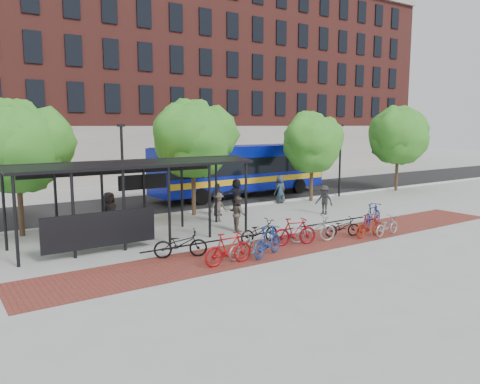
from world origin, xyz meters
TOP-DOWN VIEW (x-y plane):
  - ground at (0.00, 0.00)m, footprint 160.00×160.00m
  - asphalt_street at (0.00, 8.00)m, footprint 160.00×8.00m
  - curb at (0.00, 4.00)m, footprint 160.00×0.25m
  - brick_strip at (-2.00, -5.00)m, footprint 24.00×3.00m
  - bike_rack_rail at (-3.30, -4.10)m, footprint 12.00×0.05m
  - building_brick at (10.00, 26.00)m, footprint 55.00×14.00m
  - bus_shelter at (-8.13, -0.48)m, footprint 10.60×3.07m
  - tree_a at (-11.91, 3.35)m, footprint 4.90×4.00m
  - tree_b at (-2.90, 3.35)m, footprint 5.15×4.20m
  - tree_c at (6.09, 3.35)m, footprint 4.66×3.80m
  - tree_d at (15.10, 3.35)m, footprint 5.39×4.40m
  - lamp_post_left at (-7.00, 3.60)m, footprint 0.35×0.20m
  - lamp_post_right at (9.00, 3.60)m, footprint 0.35×0.20m
  - bus at (3.24, 7.60)m, footprint 13.55×3.62m
  - bike_0 at (-7.61, -4.05)m, footprint 2.17×1.43m
  - bike_1 at (-6.61, -5.88)m, footprint 2.00×0.58m
  - bike_2 at (-5.64, -5.41)m, footprint 1.82×1.12m
  - bike_3 at (-4.75, -5.81)m, footprint 2.07×1.31m
  - bike_4 at (-3.75, -3.94)m, footprint 1.94×0.70m
  - bike_5 at (-2.76, -5.11)m, footprint 2.05×1.08m
  - bike_6 at (-1.77, -5.14)m, footprint 2.28×1.36m
  - bike_8 at (0.08, -5.16)m, footprint 1.80×1.10m
  - bike_9 at (1.00, -5.93)m, footprint 1.79×0.53m
  - bike_10 at (1.94, -6.16)m, footprint 1.77×0.79m
  - bike_11 at (2.93, -4.47)m, footprint 2.05×1.11m
  - pedestrian_0 at (-8.31, 2.03)m, footprint 1.10×0.97m
  - pedestrian_3 at (-2.85, 0.89)m, footprint 1.02×0.61m
  - pedestrian_4 at (-2.03, 2.37)m, footprint 1.09×0.47m
  - pedestrian_5 at (-0.25, 3.04)m, footprint 1.87×0.91m
  - pedestrian_6 at (3.72, 3.80)m, footprint 0.92×0.63m
  - pedestrian_7 at (3.54, 3.58)m, footprint 0.65×0.46m
  - pedestrian_8 at (-3.17, -1.50)m, footprint 0.91×1.00m
  - pedestrian_9 at (3.26, -0.73)m, footprint 0.90×1.21m

SIDE VIEW (x-z plane):
  - ground at x=0.00m, z-range 0.00..0.00m
  - bike_rack_rail at x=-3.30m, z-range -0.47..0.47m
  - brick_strip at x=-2.00m, z-range 0.00..0.01m
  - asphalt_street at x=0.00m, z-range 0.00..0.01m
  - curb at x=0.00m, z-range 0.00..0.12m
  - bike_8 at x=0.08m, z-range 0.00..0.89m
  - bike_2 at x=-5.64m, z-range 0.00..0.90m
  - bike_10 at x=1.94m, z-range 0.00..0.90m
  - bike_4 at x=-3.75m, z-range 0.00..1.01m
  - bike_9 at x=1.00m, z-range 0.00..1.07m
  - bike_0 at x=-7.61m, z-range 0.00..1.08m
  - bike_6 at x=-1.77m, z-range 0.00..1.13m
  - bike_5 at x=-2.76m, z-range 0.00..1.18m
  - bike_11 at x=2.93m, z-range 0.00..1.18m
  - bike_1 at x=-6.61m, z-range 0.00..1.20m
  - bike_3 at x=-4.75m, z-range 0.00..1.21m
  - pedestrian_3 at x=-2.85m, z-range 0.00..1.55m
  - pedestrian_7 at x=3.54m, z-range 0.00..1.67m
  - pedestrian_9 at x=3.26m, z-range 0.00..1.67m
  - pedestrian_8 at x=-3.17m, z-range 0.00..1.69m
  - pedestrian_6 at x=3.72m, z-range 0.00..1.82m
  - pedestrian_4 at x=-2.03m, z-range 0.00..1.84m
  - pedestrian_0 at x=-8.31m, z-range 0.00..1.90m
  - pedestrian_5 at x=-0.25m, z-range 0.00..1.93m
  - bus at x=3.24m, z-range 0.27..3.90m
  - lamp_post_left at x=-7.00m, z-range 0.18..5.31m
  - lamp_post_right at x=9.00m, z-range 0.18..5.31m
  - bus_shelter at x=-8.13m, z-range 1.20..4.80m
  - tree_c at x=6.09m, z-range 1.09..7.02m
  - tree_a at x=-11.91m, z-range 1.15..7.33m
  - tree_b at x=-2.90m, z-range 1.22..7.69m
  - tree_d at x=15.10m, z-range 1.19..7.74m
  - building_brick at x=10.00m, z-range 0.00..20.00m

